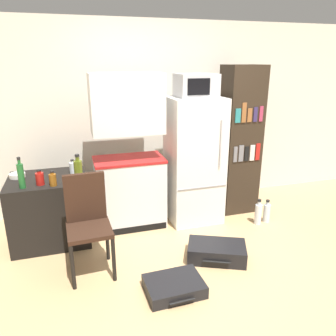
{
  "coord_description": "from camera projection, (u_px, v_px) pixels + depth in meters",
  "views": [
    {
      "loc": [
        -1.19,
        -2.31,
        1.96
      ],
      "look_at": [
        -0.24,
        0.85,
        0.87
      ],
      "focal_mm": 35.0,
      "sensor_mm": 36.0,
      "label": 1
    }
  ],
  "objects": [
    {
      "name": "bottle_olive_oil",
      "position": [
        78.0,
        171.0,
        3.35
      ],
      "size": [
        0.08,
        0.08,
        0.31
      ],
      "color": "#566619",
      "rests_on": "side_table"
    },
    {
      "name": "microwave",
      "position": [
        196.0,
        85.0,
        3.77
      ],
      "size": [
        0.45,
        0.39,
        0.26
      ],
      "color": "#B7B7BC",
      "rests_on": "refrigerator"
    },
    {
      "name": "kitchen_hutch",
      "position": [
        129.0,
        159.0,
        3.86
      ],
      "size": [
        0.82,
        0.49,
        1.83
      ],
      "color": "silver",
      "rests_on": "ground_plane"
    },
    {
      "name": "refrigerator",
      "position": [
        194.0,
        161.0,
        4.05
      ],
      "size": [
        0.64,
        0.61,
        1.55
      ],
      "color": "silver",
      "rests_on": "ground_plane"
    },
    {
      "name": "suitcase_large_flat",
      "position": [
        217.0,
        252.0,
        3.37
      ],
      "size": [
        0.67,
        0.55,
        0.17
      ],
      "rotation": [
        0.0,
        0.0,
        -0.42
      ],
      "color": "black",
      "rests_on": "ground_plane"
    },
    {
      "name": "bottle_ketchup_red",
      "position": [
        40.0,
        178.0,
        3.33
      ],
      "size": [
        0.08,
        0.08,
        0.16
      ],
      "color": "#AD1914",
      "rests_on": "side_table"
    },
    {
      "name": "wall_back",
      "position": [
        175.0,
        116.0,
        4.53
      ],
      "size": [
        6.4,
        0.1,
        2.45
      ],
      "color": "silver",
      "rests_on": "ground_plane"
    },
    {
      "name": "bowl",
      "position": [
        17.0,
        175.0,
        3.55
      ],
      "size": [
        0.17,
        0.17,
        0.05
      ],
      "color": "silver",
      "rests_on": "side_table"
    },
    {
      "name": "bottle_amber_beer",
      "position": [
        53.0,
        179.0,
        3.3
      ],
      "size": [
        0.07,
        0.07,
        0.16
      ],
      "color": "brown",
      "rests_on": "side_table"
    },
    {
      "name": "bottle_green_tall",
      "position": [
        21.0,
        175.0,
        3.22
      ],
      "size": [
        0.06,
        0.06,
        0.32
      ],
      "color": "#1E6028",
      "rests_on": "side_table"
    },
    {
      "name": "side_table",
      "position": [
        50.0,
        209.0,
        3.66
      ],
      "size": [
        0.82,
        0.69,
        0.74
      ],
      "color": "black",
      "rests_on": "ground_plane"
    },
    {
      "name": "chair",
      "position": [
        87.0,
        216.0,
        3.07
      ],
      "size": [
        0.42,
        0.42,
        0.96
      ],
      "rotation": [
        0.0,
        0.0,
        0.04
      ],
      "color": "black",
      "rests_on": "ground_plane"
    },
    {
      "name": "bookshelf",
      "position": [
        239.0,
        141.0,
        4.26
      ],
      "size": [
        0.47,
        0.41,
        1.91
      ],
      "color": "#2D2319",
      "rests_on": "ground_plane"
    },
    {
      "name": "ground_plane",
      "position": [
        219.0,
        281.0,
        3.04
      ],
      "size": [
        24.0,
        24.0,
        0.0
      ],
      "primitive_type": "plane",
      "color": "tan"
    },
    {
      "name": "suitcase_small_flat",
      "position": [
        174.0,
        286.0,
        2.89
      ],
      "size": [
        0.51,
        0.41,
        0.11
      ],
      "rotation": [
        0.0,
        0.0,
        0.03
      ],
      "color": "black",
      "rests_on": "ground_plane"
    },
    {
      "name": "bottle_clear_short",
      "position": [
        73.0,
        167.0,
        3.68
      ],
      "size": [
        0.08,
        0.08,
        0.16
      ],
      "color": "silver",
      "rests_on": "side_table"
    },
    {
      "name": "water_bottle_middle",
      "position": [
        267.0,
        213.0,
        4.13
      ],
      "size": [
        0.08,
        0.08,
        0.3
      ],
      "color": "silver",
      "rests_on": "ground_plane"
    },
    {
      "name": "water_bottle_front",
      "position": [
        258.0,
        213.0,
        4.08
      ],
      "size": [
        0.09,
        0.09,
        0.33
      ],
      "color": "silver",
      "rests_on": "ground_plane"
    }
  ]
}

